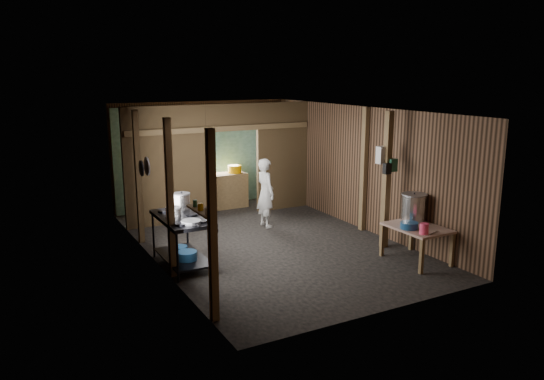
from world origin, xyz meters
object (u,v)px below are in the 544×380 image
yellow_tub (235,169)px  cook (266,193)px  stock_pot (414,208)px  prep_table (416,244)px  stove_pot_large (182,202)px  pink_bucket (424,229)px  gas_range (183,241)px

yellow_tub → cook: 1.95m
cook → yellow_tub: bearing=-5.9°
yellow_tub → stock_pot: bearing=-74.2°
prep_table → stove_pot_large: size_ratio=3.40×
prep_table → stock_pot: bearing=59.3°
prep_table → stove_pot_large: 4.24m
cook → pink_bucket: bearing=-164.0°
stock_pot → pink_bucket: size_ratio=2.92×
gas_range → pink_bucket: gas_range is taller
gas_range → stove_pot_large: 0.77m
gas_range → cook: bearing=31.6°
gas_range → pink_bucket: bearing=-31.1°
stove_pot_large → gas_range: bearing=-109.3°
gas_range → prep_table: bearing=-25.2°
pink_bucket → cook: cook is taller
yellow_tub → stove_pot_large: bearing=-129.0°
yellow_tub → pink_bucket: bearing=-79.9°
yellow_tub → cook: (-0.15, -1.94, -0.20)m
stove_pot_large → cook: (2.21, 0.98, -0.27)m
gas_range → yellow_tub: 4.26m
prep_table → stove_pot_large: (-3.54, 2.23, 0.70)m
gas_range → stove_pot_large: bearing=70.7°
prep_table → cook: bearing=112.6°
pink_bucket → cook: size_ratio=0.12×
stove_pot_large → cook: size_ratio=0.21×
prep_table → cook: size_ratio=0.72×
stock_pot → cook: 3.27m
prep_table → stove_pot_large: stove_pot_large is taller
pink_bucket → cook: bearing=107.5°
prep_table → pink_bucket: pink_bucket is taller
prep_table → yellow_tub: (-1.19, 5.14, 0.62)m
stove_pot_large → stock_pot: bearing=-27.3°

